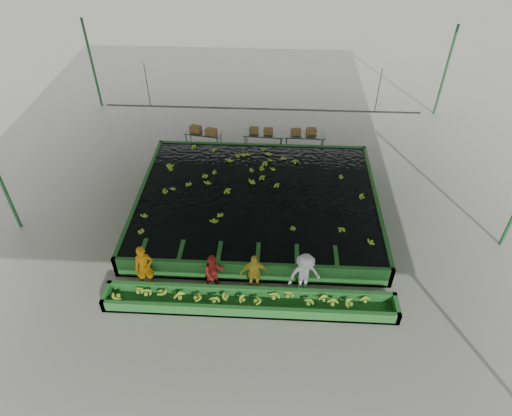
# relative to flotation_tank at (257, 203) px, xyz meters

# --- Properties ---
(ground) EXTENTS (80.00, 80.00, 0.00)m
(ground) POSITION_rel_flotation_tank_xyz_m (0.00, -1.50, -0.45)
(ground) COLOR gray
(ground) RESTS_ON ground
(shed_roof) EXTENTS (20.00, 22.00, 0.04)m
(shed_roof) POSITION_rel_flotation_tank_xyz_m (0.00, -1.50, 4.55)
(shed_roof) COLOR gray
(shed_roof) RESTS_ON shed_posts
(shed_posts) EXTENTS (20.00, 22.00, 5.00)m
(shed_posts) POSITION_rel_flotation_tank_xyz_m (0.00, -1.50, 2.05)
(shed_posts) COLOR #266035
(shed_posts) RESTS_ON ground
(flotation_tank) EXTENTS (10.00, 8.00, 0.90)m
(flotation_tank) POSITION_rel_flotation_tank_xyz_m (0.00, 0.00, 0.00)
(flotation_tank) COLOR #216123
(flotation_tank) RESTS_ON ground
(tank_water) EXTENTS (9.70, 7.70, 0.00)m
(tank_water) POSITION_rel_flotation_tank_xyz_m (0.00, -0.00, 0.40)
(tank_water) COLOR black
(tank_water) RESTS_ON flotation_tank
(sorting_trough) EXTENTS (10.00, 1.00, 0.50)m
(sorting_trough) POSITION_rel_flotation_tank_xyz_m (0.00, -5.10, -0.20)
(sorting_trough) COLOR #216123
(sorting_trough) RESTS_ON ground
(cableway_rail) EXTENTS (0.08, 0.08, 14.00)m
(cableway_rail) POSITION_rel_flotation_tank_xyz_m (0.00, 3.50, 2.55)
(cableway_rail) COLOR #59605B
(cableway_rail) RESTS_ON shed_roof
(rail_hanger_left) EXTENTS (0.04, 0.04, 2.00)m
(rail_hanger_left) POSITION_rel_flotation_tank_xyz_m (-5.00, 3.50, 3.55)
(rail_hanger_left) COLOR #59605B
(rail_hanger_left) RESTS_ON shed_roof
(rail_hanger_right) EXTENTS (0.04, 0.04, 2.00)m
(rail_hanger_right) POSITION_rel_flotation_tank_xyz_m (5.00, 3.50, 3.55)
(rail_hanger_right) COLOR #59605B
(rail_hanger_right) RESTS_ON shed_roof
(worker_a) EXTENTS (0.75, 0.61, 1.80)m
(worker_a) POSITION_rel_flotation_tank_xyz_m (-3.71, -4.30, 0.45)
(worker_a) COLOR orange
(worker_a) RESTS_ON ground
(worker_b) EXTENTS (0.89, 0.79, 1.53)m
(worker_b) POSITION_rel_flotation_tank_xyz_m (-1.29, -4.30, 0.31)
(worker_b) COLOR red
(worker_b) RESTS_ON ground
(worker_c) EXTENTS (1.02, 0.55, 1.65)m
(worker_c) POSITION_rel_flotation_tank_xyz_m (0.10, -4.30, 0.37)
(worker_c) COLOR gold
(worker_c) RESTS_ON ground
(worker_d) EXTENTS (1.27, 0.94, 1.76)m
(worker_d) POSITION_rel_flotation_tank_xyz_m (1.84, -4.30, 0.43)
(worker_d) COLOR silver
(worker_d) RESTS_ON ground
(packing_table_left) EXTENTS (1.91, 1.01, 0.83)m
(packing_table_left) POSITION_rel_flotation_tank_xyz_m (-3.00, 5.02, -0.04)
(packing_table_left) COLOR #59605B
(packing_table_left) RESTS_ON ground
(packing_table_mid) EXTENTS (2.03, 0.91, 0.90)m
(packing_table_mid) POSITION_rel_flotation_tank_xyz_m (0.06, 4.98, 0.00)
(packing_table_mid) COLOR #59605B
(packing_table_mid) RESTS_ON ground
(packing_table_right) EXTENTS (2.02, 0.82, 0.92)m
(packing_table_right) POSITION_rel_flotation_tank_xyz_m (2.12, 4.95, 0.01)
(packing_table_right) COLOR #59605B
(packing_table_right) RESTS_ON ground
(box_stack_left) EXTENTS (1.44, 0.79, 0.30)m
(box_stack_left) POSITION_rel_flotation_tank_xyz_m (-2.97, 4.94, 0.38)
(box_stack_left) COLOR brown
(box_stack_left) RESTS_ON packing_table_left
(box_stack_mid) EXTENTS (1.20, 0.38, 0.26)m
(box_stack_mid) POSITION_rel_flotation_tank_xyz_m (-0.07, 4.97, 0.46)
(box_stack_mid) COLOR brown
(box_stack_mid) RESTS_ON packing_table_mid
(box_stack_right) EXTENTS (1.29, 0.53, 0.27)m
(box_stack_right) POSITION_rel_flotation_tank_xyz_m (2.05, 4.97, 0.47)
(box_stack_right) COLOR brown
(box_stack_right) RESTS_ON packing_table_right
(floating_bananas) EXTENTS (8.47, 5.77, 0.12)m
(floating_bananas) POSITION_rel_flotation_tank_xyz_m (0.00, 0.80, 0.40)
(floating_bananas) COLOR #91C32A
(floating_bananas) RESTS_ON tank_water
(trough_bananas) EXTENTS (8.41, 0.56, 0.11)m
(trough_bananas) POSITION_rel_flotation_tank_xyz_m (0.00, -5.10, -0.05)
(trough_bananas) COLOR #91C32A
(trough_bananas) RESTS_ON sorting_trough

